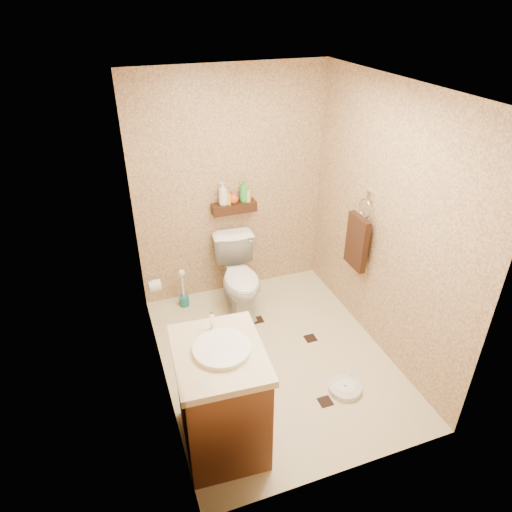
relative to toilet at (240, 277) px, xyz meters
name	(u,v)px	position (x,y,z in m)	size (l,w,h in m)	color
ground	(274,357)	(0.06, -0.83, -0.38)	(2.50, 2.50, 0.00)	#C5B590
wall_back	(231,188)	(0.06, 0.42, 0.82)	(2.00, 0.04, 2.40)	tan
wall_front	(359,344)	(0.06, -2.08, 0.82)	(2.00, 0.04, 2.40)	tan
wall_left	(151,267)	(-0.94, -0.83, 0.82)	(0.04, 2.50, 2.40)	tan
wall_right	(385,225)	(1.06, -0.83, 0.82)	(0.04, 2.50, 2.40)	tan
ceiling	(282,87)	(0.06, -0.83, 2.02)	(2.00, 2.50, 0.02)	silver
wall_shelf	(234,207)	(0.06, 0.34, 0.64)	(0.46, 0.14, 0.10)	#3A1C10
floor_accents	(282,357)	(0.12, -0.87, -0.38)	(1.11, 1.31, 0.01)	black
toilet	(240,277)	(0.00, 0.00, 0.00)	(0.43, 0.75, 0.76)	white
vanity	(221,397)	(-0.64, -1.54, 0.08)	(0.65, 0.77, 1.03)	brown
bathroom_scale	(345,388)	(0.47, -1.42, -0.35)	(0.37, 0.37, 0.06)	silver
toilet_brush	(183,293)	(-0.56, 0.24, -0.22)	(0.10, 0.10, 0.45)	#1B696D
towel_ring	(357,240)	(0.97, -0.58, 0.56)	(0.12, 0.30, 0.76)	silver
toilet_paper	(155,286)	(-0.88, -0.18, 0.22)	(0.12, 0.11, 0.12)	silver
bottle_a	(223,194)	(-0.05, 0.34, 0.81)	(0.09, 0.09, 0.24)	silver
bottle_b	(227,197)	(-0.01, 0.34, 0.76)	(0.07, 0.07, 0.15)	gold
bottle_c	(233,197)	(0.05, 0.34, 0.76)	(0.11, 0.11, 0.14)	#D34618
bottle_d	(244,191)	(0.17, 0.34, 0.80)	(0.09, 0.09, 0.23)	green
bottle_e	(247,194)	(0.20, 0.34, 0.77)	(0.07, 0.07, 0.16)	#FAB553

